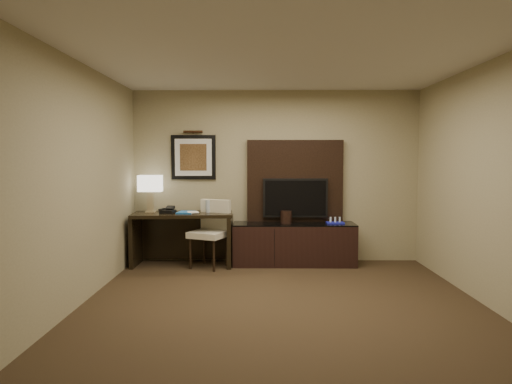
{
  "coord_description": "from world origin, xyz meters",
  "views": [
    {
      "loc": [
        -0.26,
        -4.73,
        1.63
      ],
      "look_at": [
        -0.31,
        1.8,
        1.15
      ],
      "focal_mm": 32.0,
      "sensor_mm": 36.0,
      "label": 1
    }
  ],
  "objects_px": {
    "desk": "(183,239)",
    "desk_chair": "(209,233)",
    "credenza": "(294,244)",
    "water_bottle": "(208,206)",
    "minibar_tray": "(335,220)",
    "desk_phone": "(168,210)",
    "tv": "(295,198)",
    "table_lamp": "(150,196)",
    "ice_bucket": "(286,217)"
  },
  "relations": [
    {
      "from": "desk",
      "to": "table_lamp",
      "type": "distance_m",
      "value": 0.84
    },
    {
      "from": "desk",
      "to": "desk_phone",
      "type": "xyz_separation_m",
      "value": [
        -0.21,
        -0.06,
        0.45
      ]
    },
    {
      "from": "table_lamp",
      "to": "minibar_tray",
      "type": "distance_m",
      "value": 2.86
    },
    {
      "from": "tv",
      "to": "desk_chair",
      "type": "relative_size",
      "value": 0.97
    },
    {
      "from": "table_lamp",
      "to": "water_bottle",
      "type": "relative_size",
      "value": 2.68
    },
    {
      "from": "desk_chair",
      "to": "desk_phone",
      "type": "xyz_separation_m",
      "value": [
        -0.63,
        0.09,
        0.34
      ]
    },
    {
      "from": "desk_phone",
      "to": "table_lamp",
      "type": "bearing_deg",
      "value": 166.32
    },
    {
      "from": "desk",
      "to": "tv",
      "type": "bearing_deg",
      "value": 2.08
    },
    {
      "from": "desk",
      "to": "tv",
      "type": "distance_m",
      "value": 1.84
    },
    {
      "from": "desk_chair",
      "to": "desk_phone",
      "type": "relative_size",
      "value": 5.02
    },
    {
      "from": "water_bottle",
      "to": "minibar_tray",
      "type": "height_order",
      "value": "water_bottle"
    },
    {
      "from": "water_bottle",
      "to": "desk_phone",
      "type": "bearing_deg",
      "value": -169.86
    },
    {
      "from": "tv",
      "to": "ice_bucket",
      "type": "height_order",
      "value": "tv"
    },
    {
      "from": "water_bottle",
      "to": "desk_chair",
      "type": "bearing_deg",
      "value": -80.06
    },
    {
      "from": "desk",
      "to": "minibar_tray",
      "type": "height_order",
      "value": "desk"
    },
    {
      "from": "desk_chair",
      "to": "ice_bucket",
      "type": "xyz_separation_m",
      "value": [
        1.16,
        0.19,
        0.22
      ]
    },
    {
      "from": "desk_phone",
      "to": "desk_chair",
      "type": "bearing_deg",
      "value": 3.07
    },
    {
      "from": "desk_chair",
      "to": "desk",
      "type": "bearing_deg",
      "value": -176.69
    },
    {
      "from": "ice_bucket",
      "to": "desk_phone",
      "type": "bearing_deg",
      "value": -177.01
    },
    {
      "from": "desk_phone",
      "to": "minibar_tray",
      "type": "relative_size",
      "value": 0.77
    },
    {
      "from": "desk",
      "to": "credenza",
      "type": "distance_m",
      "value": 1.7
    },
    {
      "from": "desk_phone",
      "to": "water_bottle",
      "type": "distance_m",
      "value": 0.6
    },
    {
      "from": "desk_chair",
      "to": "tv",
      "type": "bearing_deg",
      "value": 38.36
    },
    {
      "from": "credenza",
      "to": "water_bottle",
      "type": "distance_m",
      "value": 1.45
    },
    {
      "from": "table_lamp",
      "to": "desk_phone",
      "type": "relative_size",
      "value": 2.51
    },
    {
      "from": "credenza",
      "to": "minibar_tray",
      "type": "distance_m",
      "value": 0.73
    },
    {
      "from": "water_bottle",
      "to": "minibar_tray",
      "type": "bearing_deg",
      "value": -0.39
    },
    {
      "from": "desk_chair",
      "to": "table_lamp",
      "type": "height_order",
      "value": "table_lamp"
    },
    {
      "from": "table_lamp",
      "to": "water_bottle",
      "type": "height_order",
      "value": "table_lamp"
    },
    {
      "from": "tv",
      "to": "desk_phone",
      "type": "height_order",
      "value": "tv"
    },
    {
      "from": "table_lamp",
      "to": "ice_bucket",
      "type": "distance_m",
      "value": 2.11
    },
    {
      "from": "desk",
      "to": "desk_chair",
      "type": "distance_m",
      "value": 0.45
    },
    {
      "from": "desk",
      "to": "desk_chair",
      "type": "xyz_separation_m",
      "value": [
        0.41,
        -0.15,
        0.11
      ]
    },
    {
      "from": "water_bottle",
      "to": "minibar_tray",
      "type": "relative_size",
      "value": 0.72
    },
    {
      "from": "desk_chair",
      "to": "water_bottle",
      "type": "xyz_separation_m",
      "value": [
        -0.04,
        0.2,
        0.39
      ]
    },
    {
      "from": "desk",
      "to": "table_lamp",
      "type": "relative_size",
      "value": 2.91
    },
    {
      "from": "desk_phone",
      "to": "water_bottle",
      "type": "relative_size",
      "value": 1.07
    },
    {
      "from": "desk_phone",
      "to": "ice_bucket",
      "type": "height_order",
      "value": "desk_phone"
    },
    {
      "from": "tv",
      "to": "ice_bucket",
      "type": "distance_m",
      "value": 0.36
    },
    {
      "from": "credenza",
      "to": "desk_phone",
      "type": "xyz_separation_m",
      "value": [
        -1.92,
        -0.11,
        0.54
      ]
    },
    {
      "from": "ice_bucket",
      "to": "desk_chair",
      "type": "bearing_deg",
      "value": -170.82
    },
    {
      "from": "desk",
      "to": "credenza",
      "type": "height_order",
      "value": "desk"
    },
    {
      "from": "desk_chair",
      "to": "ice_bucket",
      "type": "distance_m",
      "value": 1.2
    },
    {
      "from": "desk_chair",
      "to": "ice_bucket",
      "type": "height_order",
      "value": "desk_chair"
    },
    {
      "from": "credenza",
      "to": "water_bottle",
      "type": "relative_size",
      "value": 9.67
    },
    {
      "from": "desk_chair",
      "to": "minibar_tray",
      "type": "height_order",
      "value": "desk_chair"
    },
    {
      "from": "tv",
      "to": "ice_bucket",
      "type": "xyz_separation_m",
      "value": [
        -0.15,
        -0.15,
        -0.28
      ]
    },
    {
      "from": "credenza",
      "to": "desk",
      "type": "bearing_deg",
      "value": -178.1
    },
    {
      "from": "table_lamp",
      "to": "desk_phone",
      "type": "bearing_deg",
      "value": -25.37
    },
    {
      "from": "table_lamp",
      "to": "minibar_tray",
      "type": "bearing_deg",
      "value": -0.94
    }
  ]
}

